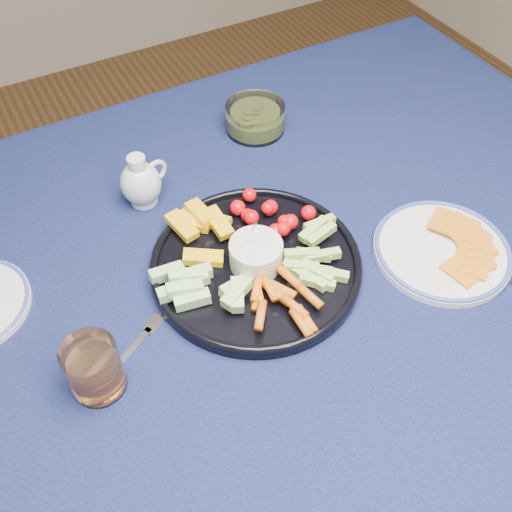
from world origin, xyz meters
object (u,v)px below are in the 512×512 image
dining_table (212,325)px  cheese_plate (442,249)px  crudite_platter (255,262)px  juice_tumbler (95,370)px  pickle_bowl (255,119)px  creamer_pitcher (141,183)px

dining_table → cheese_plate: (0.36, -0.11, 0.10)m
dining_table → cheese_plate: cheese_plate is taller
crudite_platter → juice_tumbler: bearing=-165.3°
cheese_plate → pickle_bowl: bearing=103.8°
pickle_bowl → cheese_plate: size_ratio=0.53×
cheese_plate → juice_tumbler: 0.56m
dining_table → pickle_bowl: bearing=51.3°
crudite_platter → juice_tumbler: (-0.28, -0.07, 0.02)m
cheese_plate → creamer_pitcher: bearing=137.1°
dining_table → pickle_bowl: size_ratio=14.41×
dining_table → juice_tumbler: (-0.19, -0.07, 0.13)m
dining_table → pickle_bowl: pickle_bowl is taller
creamer_pitcher → pickle_bowl: (0.27, 0.08, -0.02)m
creamer_pitcher → cheese_plate: size_ratio=0.44×
creamer_pitcher → pickle_bowl: creamer_pitcher is taller
creamer_pitcher → juice_tumbler: (-0.18, -0.30, -0.00)m
dining_table → crudite_platter: bearing=3.9°
creamer_pitcher → juice_tumbler: 0.36m
dining_table → juice_tumbler: juice_tumbler is taller
dining_table → crudite_platter: (0.08, 0.01, 0.11)m
dining_table → cheese_plate: size_ratio=7.65×
crudite_platter → cheese_plate: size_ratio=1.51×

